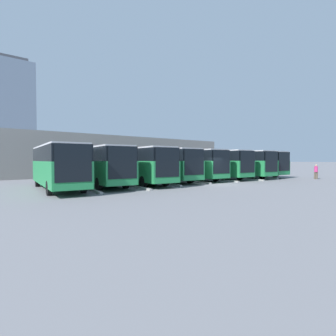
# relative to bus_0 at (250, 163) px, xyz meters

# --- Properties ---
(ground_plane) EXTENTS (600.00, 600.00, 0.00)m
(ground_plane) POSITION_rel_bus_0_xyz_m (12.86, 5.23, -1.88)
(ground_plane) COLOR slate
(bus_0) EXTENTS (3.60, 10.92, 3.39)m
(bus_0) POSITION_rel_bus_0_xyz_m (0.00, 0.00, 0.00)
(bus_0) COLOR #238447
(bus_0) RESTS_ON ground_plane
(curb_divider_0) EXTENTS (1.08, 7.72, 0.15)m
(curb_divider_0) POSITION_rel_bus_0_xyz_m (1.84, 1.58, -1.81)
(curb_divider_0) COLOR #9E9E99
(curb_divider_0) RESTS_ON ground_plane
(bus_1) EXTENTS (3.60, 10.92, 3.39)m
(bus_1) POSITION_rel_bus_0_xyz_m (3.68, 0.42, 0.00)
(bus_1) COLOR #238447
(bus_1) RESTS_ON ground_plane
(curb_divider_1) EXTENTS (1.08, 7.72, 0.15)m
(curb_divider_1) POSITION_rel_bus_0_xyz_m (5.51, 2.01, -1.81)
(curb_divider_1) COLOR #9E9E99
(curb_divider_1) RESTS_ON ground_plane
(bus_2) EXTENTS (3.60, 10.92, 3.39)m
(bus_2) POSITION_rel_bus_0_xyz_m (7.35, -0.17, 0.00)
(bus_2) COLOR #238447
(bus_2) RESTS_ON ground_plane
(curb_divider_2) EXTENTS (1.08, 7.72, 0.15)m
(curb_divider_2) POSITION_rel_bus_0_xyz_m (9.19, 1.41, -1.81)
(curb_divider_2) COLOR #9E9E99
(curb_divider_2) RESTS_ON ground_plane
(bus_3) EXTENTS (3.60, 10.92, 3.39)m
(bus_3) POSITION_rel_bus_0_xyz_m (11.03, -0.61, 0.00)
(bus_3) COLOR #238447
(bus_3) RESTS_ON ground_plane
(curb_divider_3) EXTENTS (1.08, 7.72, 0.15)m
(curb_divider_3) POSITION_rel_bus_0_xyz_m (12.86, 0.97, -1.81)
(curb_divider_3) COLOR #9E9E99
(curb_divider_3) RESTS_ON ground_plane
(bus_4) EXTENTS (3.60, 10.92, 3.39)m
(bus_4) POSITION_rel_bus_0_xyz_m (14.70, -0.66, 0.00)
(bus_4) COLOR #238447
(bus_4) RESTS_ON ground_plane
(curb_divider_4) EXTENTS (1.08, 7.72, 0.15)m
(curb_divider_4) POSITION_rel_bus_0_xyz_m (16.54, 0.93, -1.81)
(curb_divider_4) COLOR #9E9E99
(curb_divider_4) RESTS_ON ground_plane
(bus_5) EXTENTS (3.60, 10.92, 3.39)m
(bus_5) POSITION_rel_bus_0_xyz_m (18.38, 0.14, 0.00)
(bus_5) COLOR #238447
(bus_5) RESTS_ON ground_plane
(curb_divider_5) EXTENTS (1.08, 7.72, 0.15)m
(curb_divider_5) POSITION_rel_bus_0_xyz_m (20.21, 1.72, -1.81)
(curb_divider_5) COLOR #9E9E99
(curb_divider_5) RESTS_ON ground_plane
(bus_6) EXTENTS (3.60, 10.92, 3.39)m
(bus_6) POSITION_rel_bus_0_xyz_m (22.05, -0.33, 0.00)
(bus_6) COLOR #238447
(bus_6) RESTS_ON ground_plane
(curb_divider_6) EXTENTS (1.08, 7.72, 0.15)m
(curb_divider_6) POSITION_rel_bus_0_xyz_m (23.89, 1.25, -1.81)
(curb_divider_6) COLOR #9E9E99
(curb_divider_6) RESTS_ON ground_plane
(bus_7) EXTENTS (3.60, 10.92, 3.39)m
(bus_7) POSITION_rel_bus_0_xyz_m (25.73, 0.33, 0.00)
(bus_7) COLOR #238447
(bus_7) RESTS_ON ground_plane
(pedestrian) EXTENTS (0.53, 0.53, 1.75)m
(pedestrian) POSITION_rel_bus_0_xyz_m (-1.63, 8.06, -0.94)
(pedestrian) COLOR brown
(pedestrian) RESTS_ON ground_plane
(station_building) EXTENTS (40.58, 12.04, 5.87)m
(station_building) POSITION_rel_bus_0_xyz_m (12.86, -17.59, 1.09)
(station_building) COLOR gray
(station_building) RESTS_ON ground_plane
(office_tower) EXTENTS (20.82, 20.82, 59.32)m
(office_tower) POSITION_rel_bus_0_xyz_m (7.26, -151.59, 27.17)
(office_tower) COLOR #7F8EA3
(office_tower) RESTS_ON ground_plane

